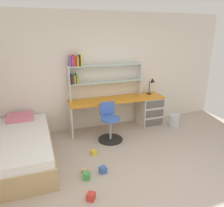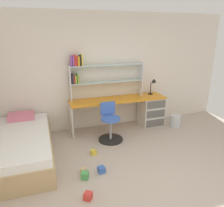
% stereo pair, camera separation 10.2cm
% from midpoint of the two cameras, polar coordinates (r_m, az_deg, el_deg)
% --- Properties ---
extents(ground_plane, '(6.01, 6.21, 0.02)m').
position_cam_midpoint_polar(ground_plane, '(3.43, 14.33, -22.16)').
color(ground_plane, '#B2A393').
extents(room_shell, '(6.01, 6.21, 2.64)m').
position_cam_midpoint_polar(room_shell, '(3.56, -13.79, 3.63)').
color(room_shell, silver).
rests_on(room_shell, ground_plane).
extents(desk, '(2.24, 0.53, 0.74)m').
position_cam_midpoint_polar(desk, '(5.32, 8.41, -1.40)').
color(desk, orange).
rests_on(desk, ground_plane).
extents(bookshelf_hutch, '(1.70, 0.22, 1.01)m').
position_cam_midpoint_polar(bookshelf_hutch, '(4.85, -3.46, 7.99)').
color(bookshelf_hutch, silver).
rests_on(bookshelf_hutch, desk).
extents(desk_lamp, '(0.20, 0.17, 0.38)m').
position_cam_midpoint_polar(desk_lamp, '(5.37, 11.50, 4.98)').
color(desk_lamp, black).
rests_on(desk_lamp, desk).
extents(swivel_chair, '(0.52, 0.52, 0.80)m').
position_cam_midpoint_polar(swivel_chair, '(4.58, 0.15, -5.86)').
color(swivel_chair, black).
rests_on(swivel_chair, ground_plane).
extents(bed_platform, '(1.06, 2.03, 0.62)m').
position_cam_midpoint_polar(bed_platform, '(4.22, -22.24, -10.53)').
color(bed_platform, tan).
rests_on(bed_platform, ground_plane).
extents(waste_bin, '(0.26, 0.26, 0.29)m').
position_cam_midpoint_polar(waste_bin, '(5.49, 16.93, -4.47)').
color(waste_bin, silver).
rests_on(waste_bin, ground_plane).
extents(toy_block_yellow_0, '(0.11, 0.11, 0.09)m').
position_cam_midpoint_polar(toy_block_yellow_0, '(4.17, -4.16, -12.69)').
color(toy_block_yellow_0, gold).
rests_on(toy_block_yellow_0, ground_plane).
extents(toy_block_red_1, '(0.14, 0.14, 0.10)m').
position_cam_midpoint_polar(toy_block_red_1, '(3.23, -5.35, -23.10)').
color(toy_block_red_1, red).
rests_on(toy_block_red_1, ground_plane).
extents(toy_block_blue_2, '(0.12, 0.12, 0.10)m').
position_cam_midpoint_polar(toy_block_blue_2, '(3.69, -1.98, -17.03)').
color(toy_block_blue_2, '#3860B7').
rests_on(toy_block_blue_2, ground_plane).
extents(toy_block_green_3, '(0.14, 0.14, 0.11)m').
position_cam_midpoint_polar(toy_block_green_3, '(3.58, -6.30, -18.32)').
color(toy_block_green_3, '#479E51').
rests_on(toy_block_green_3, ground_plane).
extents(toy_block_natural_4, '(0.12, 0.12, 0.09)m').
position_cam_midpoint_polar(toy_block_natural_4, '(3.71, -6.73, -17.14)').
color(toy_block_natural_4, tan).
rests_on(toy_block_natural_4, ground_plane).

